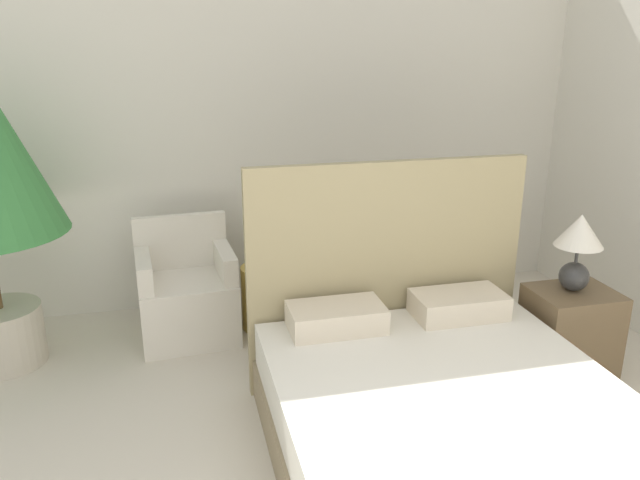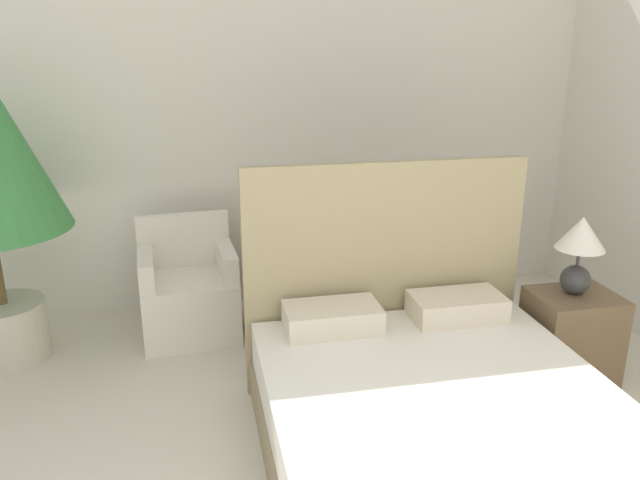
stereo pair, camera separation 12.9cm
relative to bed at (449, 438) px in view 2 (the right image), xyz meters
name	(u,v)px [view 2 (the right image)]	position (x,y,z in m)	size (l,w,h in m)	color
wall_back	(270,116)	(-0.48, 2.47, 1.18)	(10.00, 0.06, 2.90)	silver
bed	(449,438)	(0.00, 0.00, 0.00)	(1.67, 2.26, 1.36)	#8C7A5B
armchair_near_window_left	(189,297)	(-1.15, 1.87, 0.01)	(0.68, 0.61, 0.83)	silver
armchair_near_window_right	(341,285)	(-0.06, 1.87, 0.01)	(0.71, 0.64, 0.83)	silver
nightstand	(570,338)	(1.10, 0.76, 0.01)	(0.49, 0.40, 0.57)	brown
table_lamp	(580,245)	(1.10, 0.78, 0.60)	(0.28, 0.28, 0.47)	#333333
side_table	(267,296)	(-0.60, 1.89, -0.04)	(0.34, 0.34, 0.47)	gold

